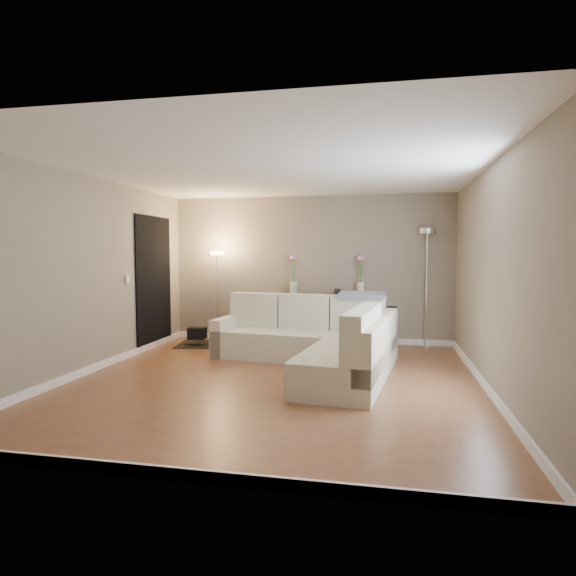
% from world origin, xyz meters
% --- Properties ---
extents(floor, '(5.00, 5.50, 0.01)m').
position_xyz_m(floor, '(0.00, 0.00, -0.01)').
color(floor, brown).
rests_on(floor, ground).
extents(ceiling, '(5.00, 5.50, 0.01)m').
position_xyz_m(ceiling, '(0.00, 0.00, 2.60)').
color(ceiling, white).
rests_on(ceiling, ground).
extents(wall_back, '(5.00, 0.02, 2.60)m').
position_xyz_m(wall_back, '(0.00, 2.76, 1.30)').
color(wall_back, gray).
rests_on(wall_back, ground).
extents(wall_front, '(5.00, 0.02, 2.60)m').
position_xyz_m(wall_front, '(0.00, -2.76, 1.30)').
color(wall_front, gray).
rests_on(wall_front, ground).
extents(wall_left, '(0.02, 5.50, 2.60)m').
position_xyz_m(wall_left, '(-2.51, 0.00, 1.30)').
color(wall_left, gray).
rests_on(wall_left, ground).
extents(wall_right, '(0.02, 5.50, 2.60)m').
position_xyz_m(wall_right, '(2.51, 0.00, 1.30)').
color(wall_right, gray).
rests_on(wall_right, ground).
extents(baseboard_back, '(5.00, 0.03, 0.10)m').
position_xyz_m(baseboard_back, '(0.00, 2.73, 0.05)').
color(baseboard_back, white).
rests_on(baseboard_back, ground).
extents(baseboard_front, '(5.00, 0.03, 0.10)m').
position_xyz_m(baseboard_front, '(0.00, -2.73, 0.05)').
color(baseboard_front, white).
rests_on(baseboard_front, ground).
extents(baseboard_left, '(0.03, 5.50, 0.10)m').
position_xyz_m(baseboard_left, '(-2.48, 0.00, 0.05)').
color(baseboard_left, white).
rests_on(baseboard_left, ground).
extents(baseboard_right, '(0.03, 5.50, 0.10)m').
position_xyz_m(baseboard_right, '(2.48, 0.00, 0.05)').
color(baseboard_right, white).
rests_on(baseboard_right, ground).
extents(doorway, '(0.02, 1.20, 2.20)m').
position_xyz_m(doorway, '(-2.48, 1.70, 1.10)').
color(doorway, black).
rests_on(doorway, ground).
extents(switch_plate, '(0.02, 0.08, 0.12)m').
position_xyz_m(switch_plate, '(-2.48, 0.85, 1.20)').
color(switch_plate, white).
rests_on(switch_plate, ground).
extents(sectional_sofa, '(2.79, 2.90, 0.95)m').
position_xyz_m(sectional_sofa, '(0.43, 0.88, 0.35)').
color(sectional_sofa, beige).
rests_on(sectional_sofa, floor).
extents(throw_blanket, '(0.71, 0.45, 0.09)m').
position_xyz_m(throw_blanket, '(0.99, 1.48, 0.96)').
color(throw_blanket, slate).
rests_on(throw_blanket, sectional_sofa).
extents(console_table, '(1.40, 0.41, 0.86)m').
position_xyz_m(console_table, '(0.24, 2.61, 0.48)').
color(console_table, black).
rests_on(console_table, floor).
extents(leaning_mirror, '(0.99, 0.08, 0.77)m').
position_xyz_m(leaning_mirror, '(0.32, 2.79, 1.23)').
color(leaning_mirror, black).
rests_on(leaning_mirror, console_table).
extents(table_decor, '(0.59, 0.13, 0.14)m').
position_xyz_m(table_decor, '(0.32, 2.57, 0.87)').
color(table_decor, orange).
rests_on(table_decor, console_table).
extents(flower_vase_left, '(0.16, 0.13, 0.73)m').
position_xyz_m(flower_vase_left, '(-0.26, 2.59, 1.14)').
color(flower_vase_left, silver).
rests_on(flower_vase_left, console_table).
extents(flower_vase_right, '(0.16, 0.13, 0.73)m').
position_xyz_m(flower_vase_right, '(0.91, 2.62, 1.14)').
color(flower_vase_right, silver).
rests_on(flower_vase_right, console_table).
extents(floor_lamp_lit, '(0.26, 0.26, 1.62)m').
position_xyz_m(floor_lamp_lit, '(-1.60, 2.38, 1.15)').
color(floor_lamp_lit, silver).
rests_on(floor_lamp_lit, floor).
extents(floor_lamp_unlit, '(0.29, 0.29, 2.00)m').
position_xyz_m(floor_lamp_unlit, '(2.01, 2.60, 1.41)').
color(floor_lamp_unlit, silver).
rests_on(floor_lamp_unlit, floor).
extents(charcoal_rug, '(1.15, 0.92, 0.01)m').
position_xyz_m(charcoal_rug, '(-1.65, 2.06, 0.01)').
color(charcoal_rug, black).
rests_on(charcoal_rug, floor).
extents(black_bag, '(0.32, 0.25, 0.19)m').
position_xyz_m(black_bag, '(-1.82, 1.95, 0.22)').
color(black_bag, black).
rests_on(black_bag, charcoal_rug).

